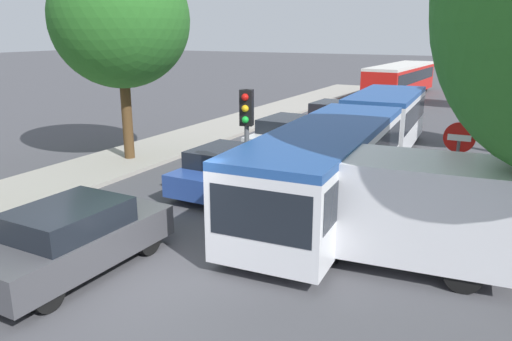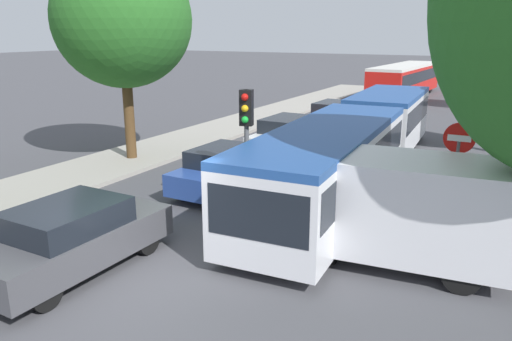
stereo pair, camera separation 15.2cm
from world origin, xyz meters
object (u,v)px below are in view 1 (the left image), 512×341
object	(u,v)px
queued_car_blue	(224,169)
no_entry_sign	(457,163)
queued_car_graphite	(74,238)
articulated_bus	(357,140)
white_van	(395,207)
traffic_light	(247,126)
queued_car_red	(332,116)
tree_left_mid	(124,23)
queued_car_white	(288,135)
city_bus_rear	(401,78)

from	to	relation	value
queued_car_blue	no_entry_sign	size ratio (longest dim) A/B	1.43
queued_car_graphite	no_entry_sign	size ratio (longest dim) A/B	1.50
articulated_bus	white_van	bearing A→B (deg)	20.57
traffic_light	white_van	bearing A→B (deg)	64.98
queued_car_graphite	queued_car_red	distance (m)	16.91
white_van	tree_left_mid	world-z (taller)	tree_left_mid
queued_car_red	tree_left_mid	bearing A→B (deg)	154.32
queued_car_white	white_van	bearing A→B (deg)	-141.73
articulated_bus	white_van	distance (m)	6.13
queued_car_white	no_entry_sign	world-z (taller)	no_entry_sign
white_van	no_entry_sign	xyz separation A→B (m)	(0.95, 1.84, 0.64)
tree_left_mid	traffic_light	bearing A→B (deg)	-26.33
no_entry_sign	tree_left_mid	bearing A→B (deg)	-101.08
white_van	traffic_light	xyz separation A→B (m)	(-3.96, 0.78, 1.26)
queued_car_graphite	white_van	bearing A→B (deg)	-57.02
queued_car_blue	white_van	bearing A→B (deg)	-112.89
traffic_light	queued_car_white	bearing A→B (deg)	-178.31
queued_car_graphite	queued_car_blue	bearing A→B (deg)	1.77
queued_car_blue	queued_car_white	world-z (taller)	queued_car_white
articulated_bus	traffic_light	xyz separation A→B (m)	(-1.49, -4.84, 1.13)
traffic_light	tree_left_mid	world-z (taller)	tree_left_mid
articulated_bus	queued_car_red	bearing A→B (deg)	-158.64
white_van	no_entry_sign	distance (m)	2.17
articulated_bus	queued_car_red	xyz separation A→B (m)	(-3.54, 7.80, -0.64)
queued_car_white	traffic_light	bearing A→B (deg)	-163.14
queued_car_red	white_van	xyz separation A→B (m)	(6.00, -13.41, 0.51)
white_van	no_entry_sign	bearing A→B (deg)	-122.72
articulated_bus	no_entry_sign	bearing A→B (deg)	39.01
traffic_light	tree_left_mid	size ratio (longest dim) A/B	0.45
city_bus_rear	queued_car_blue	xyz separation A→B (m)	(0.19, -26.08, -0.67)
no_entry_sign	tree_left_mid	xyz separation A→B (m)	(-11.68, 2.29, 3.18)
white_van	tree_left_mid	size ratio (longest dim) A/B	0.68
city_bus_rear	white_van	size ratio (longest dim) A/B	2.17
queued_car_graphite	white_van	world-z (taller)	white_van
white_van	traffic_light	bearing A→B (deg)	-16.34
queued_car_red	queued_car_white	bearing A→B (deg)	-178.11
no_entry_sign	queued_car_red	bearing A→B (deg)	-148.99
queued_car_white	articulated_bus	bearing A→B (deg)	-121.71
tree_left_mid	queued_car_red	bearing A→B (deg)	63.08
queued_car_red	traffic_light	world-z (taller)	traffic_light
city_bus_rear	queued_car_blue	world-z (taller)	city_bus_rear
queued_car_graphite	queued_car_blue	size ratio (longest dim) A/B	1.05
city_bus_rear	queued_car_graphite	bearing A→B (deg)	-176.39
no_entry_sign	traffic_light	bearing A→B (deg)	-77.80
tree_left_mid	queued_car_graphite	bearing A→B (deg)	-56.34
queued_car_graphite	white_van	size ratio (longest dim) A/B	0.82
city_bus_rear	tree_left_mid	bearing A→B (deg)	172.03
queued_car_white	white_van	xyz separation A→B (m)	(5.94, -7.87, 0.48)
queued_car_graphite	no_entry_sign	distance (m)	8.56
no_entry_sign	articulated_bus	bearing A→B (deg)	-137.90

